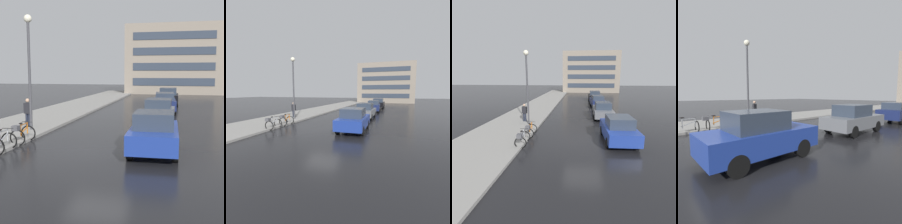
% 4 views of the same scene
% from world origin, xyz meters
% --- Properties ---
extents(ground_plane, '(140.00, 140.00, 0.00)m').
position_xyz_m(ground_plane, '(0.00, 0.00, 0.00)').
color(ground_plane, black).
extents(sidewalk_kerb, '(4.80, 60.00, 0.14)m').
position_xyz_m(sidewalk_kerb, '(-6.00, 10.00, 0.07)').
color(sidewalk_kerb, gray).
rests_on(sidewalk_kerb, ground).
extents(bicycle_nearest, '(0.81, 1.47, 0.99)m').
position_xyz_m(bicycle_nearest, '(-3.70, -0.91, 0.50)').
color(bicycle_nearest, black).
rests_on(bicycle_nearest, ground).
extents(bicycle_second, '(0.76, 1.41, 0.98)m').
position_xyz_m(bicycle_second, '(-3.70, 0.76, 0.50)').
color(bicycle_second, black).
rests_on(bicycle_second, ground).
extents(car_blue, '(1.94, 3.99, 1.68)m').
position_xyz_m(car_blue, '(2.25, 0.45, 0.83)').
color(car_blue, navy).
rests_on(car_blue, ground).
extents(car_grey, '(1.85, 4.18, 1.65)m').
position_xyz_m(car_grey, '(2.04, 6.91, 0.81)').
color(car_grey, slate).
rests_on(car_grey, ground).
extents(car_navy, '(1.92, 4.17, 1.61)m').
position_xyz_m(car_navy, '(2.11, 13.39, 0.82)').
color(car_navy, navy).
rests_on(car_navy, ground).
extents(car_black, '(1.96, 4.05, 1.69)m').
position_xyz_m(car_black, '(2.20, 19.48, 0.84)').
color(car_black, black).
rests_on(car_black, ground).
extents(pedestrian, '(0.44, 0.32, 1.74)m').
position_xyz_m(pedestrian, '(-5.21, 4.38, 0.98)').
color(pedestrian, '#1E2333').
rests_on(pedestrian, ground).
extents(streetlamp, '(0.42, 0.42, 6.19)m').
position_xyz_m(streetlamp, '(-4.59, 3.51, 4.12)').
color(streetlamp, '#424247').
rests_on(streetlamp, ground).
extents(building_facade_main, '(14.15, 7.89, 10.26)m').
position_xyz_m(building_facade_main, '(2.38, 37.89, 5.13)').
color(building_facade_main, gray).
rests_on(building_facade_main, ground).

